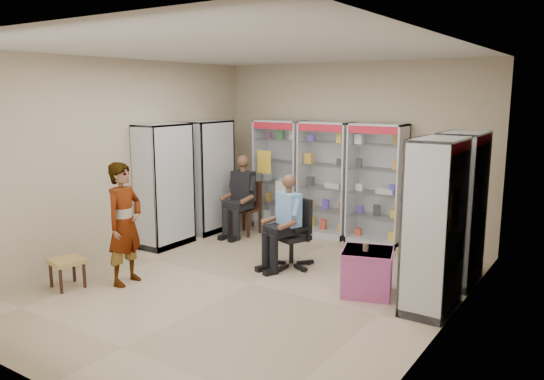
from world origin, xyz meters
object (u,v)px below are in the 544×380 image
Objects in this scene: cabinet_back_right at (377,184)px; standing_man at (125,224)px; cabinet_right_far at (460,209)px; cabinet_left_near at (164,186)px; office_chair at (291,233)px; seated_shopkeeper at (290,225)px; woven_stool_a at (417,263)px; cabinet_right_near at (434,226)px; pink_trunk at (367,272)px; woven_stool_b at (67,273)px; cabinet_back_mid at (326,179)px; wooden_chair at (246,208)px; cabinet_back_left at (280,175)px; cabinet_left_far at (208,177)px.

standing_man is at bearing -118.95° from cabinet_back_right.
cabinet_left_near is (-4.46, -0.90, 0.00)m from cabinet_right_far.
standing_man is (-3.62, -2.47, -0.19)m from cabinet_right_far.
seated_shopkeeper is at bearing -68.72° from office_chair.
standing_man is at bearing 28.06° from cabinet_left_near.
cabinet_back_right reaches higher than standing_man.
woven_stool_a is at bearing -61.17° from standing_man.
cabinet_right_near is 1.08m from pink_trunk.
standing_man is (-2.81, -1.40, 0.52)m from pink_trunk.
cabinet_back_mid is at bearing 69.50° from woven_stool_b.
cabinet_left_near is (-2.83, -2.03, 0.00)m from cabinet_back_right.
cabinet_right_near reaches higher than seated_shopkeeper.
cabinet_left_near is at bearing 177.28° from pink_trunk.
wooden_chair is (-2.15, -0.73, -0.53)m from cabinet_back_right.
wooden_chair is 1.59× the size of pink_trunk.
cabinet_right_far is 3.84m from wooden_chair.
cabinet_back_right reaches higher than seated_shopkeeper.
cabinet_back_left is 3.71m from cabinet_right_far.
cabinet_right_near is 4.46m from cabinet_left_near.
cabinet_back_mid is 1.50m from wooden_chair.
seated_shopkeeper is at bearing 67.77° from cabinet_left_far.
cabinet_back_left is 1.00× the size of cabinet_left_near.
cabinet_left_far is 1.57× the size of seated_shopkeeper.
cabinet_back_right and cabinet_left_near have the same top height.
cabinet_left_far is 4.72× the size of woven_stool_a.
office_chair is 3.06m from woven_stool_b.
cabinet_back_left and cabinet_right_near have the same top height.
cabinet_right_far is at bearing 87.43° from cabinet_left_far.
cabinet_left_near is (-1.88, -2.03, 0.00)m from cabinet_back_mid.
office_chair is at bearing 164.16° from pink_trunk.
cabinet_back_mid is 1.00× the size of cabinet_left_far.
cabinet_left_far is at bearing 9.69° from standing_man.
cabinet_back_mid is at bearing 31.31° from wooden_chair.
woven_stool_a is (0.33, 0.93, -0.07)m from pink_trunk.
standing_man is (0.84, -1.57, -0.19)m from cabinet_left_near.
seated_shopkeeper reaches higher than woven_stool_a.
cabinet_left_near is at bearing -117.61° from wooden_chair.
cabinet_back_right is 2.98m from cabinet_left_far.
wooden_chair is 0.94× the size of office_chair.
cabinet_back_right is 2.13× the size of wooden_chair.
cabinet_right_near is 1.00× the size of cabinet_left_far.
woven_stool_b is (-3.32, -1.94, -0.09)m from pink_trunk.
cabinet_left_far is (-4.46, 1.30, 0.00)m from cabinet_right_near.
woven_stool_b is at bearing 114.88° from cabinet_right_near.
cabinet_left_far and cabinet_left_near have the same top height.
pink_trunk is 3.18m from standing_man.
office_chair is at bearing 49.65° from woven_stool_b.
seated_shopkeeper is at bearing -48.00° from standing_man.
cabinet_back_left is 2.13× the size of wooden_chair.
cabinet_left_far is at bearing -153.68° from cabinet_back_mid.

